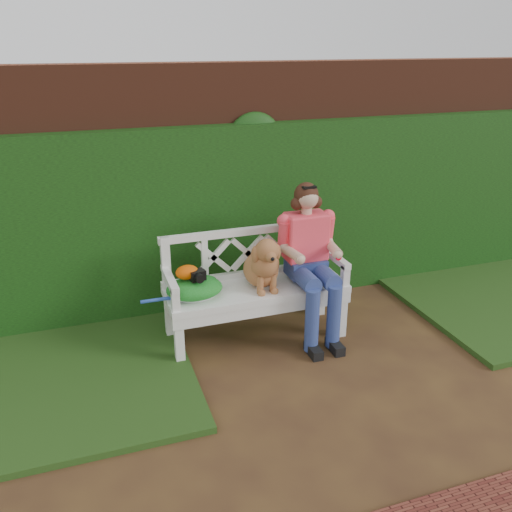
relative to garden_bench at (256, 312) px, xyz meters
name	(u,v)px	position (x,y,z in m)	size (l,w,h in m)	color
ground	(360,392)	(0.46, -0.98, -0.24)	(60.00, 60.00, 0.00)	#362015
brick_wall	(271,183)	(0.46, 0.92, 0.86)	(10.00, 0.30, 2.20)	#5C2C1C
ivy_hedge	(279,214)	(0.46, 0.70, 0.61)	(10.00, 0.18, 1.70)	#1C5C14
grass_left	(12,382)	(-1.94, -0.08, -0.21)	(2.60, 2.00, 0.05)	black
garden_bench	(256,312)	(0.00, 0.00, 0.00)	(1.58, 0.60, 0.48)	white
seated_woman	(307,264)	(0.44, -0.02, 0.38)	(0.53, 0.70, 1.25)	#D43C48
dog	(262,261)	(0.04, -0.03, 0.47)	(0.31, 0.42, 0.46)	#AF8137
tennis_racket	(191,295)	(-0.55, -0.02, 0.25)	(0.61, 0.26, 0.03)	white
green_bag	(194,288)	(-0.52, -0.02, 0.32)	(0.45, 0.35, 0.15)	#1E762A
camera_item	(197,275)	(-0.50, -0.05, 0.43)	(0.12, 0.09, 0.08)	black
baseball_glove	(187,272)	(-0.57, -0.01, 0.45)	(0.18, 0.13, 0.11)	#CE4C04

